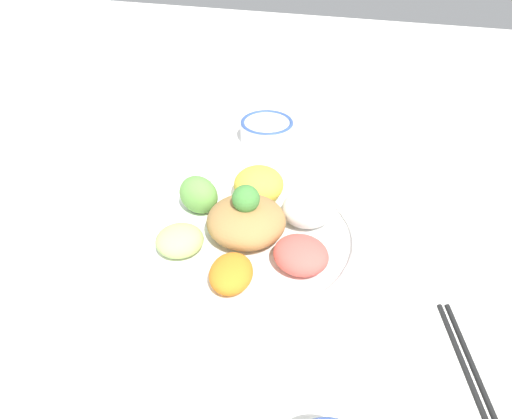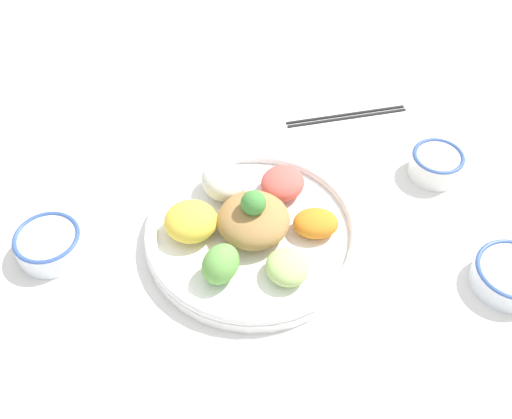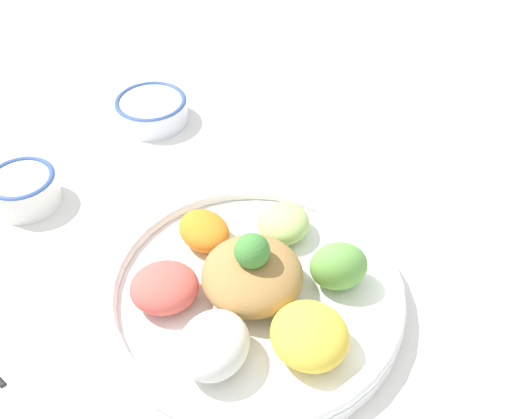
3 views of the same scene
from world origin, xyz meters
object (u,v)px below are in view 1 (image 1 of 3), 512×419
rice_bowl_blue (267,130)px  chopsticks_pair_near (478,385)px  serving_spoon_main (127,140)px  salad_platter (248,231)px

rice_bowl_blue → chopsticks_pair_near: bearing=-53.8°
serving_spoon_main → salad_platter: bearing=-168.5°
rice_bowl_blue → serving_spoon_main: rice_bowl_blue is taller
rice_bowl_blue → serving_spoon_main: 0.28m
rice_bowl_blue → serving_spoon_main: (-0.27, -0.07, -0.02)m
salad_platter → rice_bowl_blue: salad_platter is taller
chopsticks_pair_near → serving_spoon_main: size_ratio=2.01×
salad_platter → chopsticks_pair_near: 0.35m
salad_platter → rice_bowl_blue: (-0.04, 0.31, -0.00)m
salad_platter → rice_bowl_blue: 0.31m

